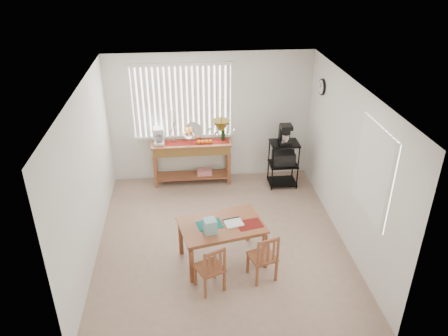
{
  "coord_description": "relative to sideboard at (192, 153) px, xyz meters",
  "views": [
    {
      "loc": [
        -0.53,
        -5.86,
        4.43
      ],
      "look_at": [
        0.1,
        0.55,
        1.05
      ],
      "focal_mm": 35.0,
      "sensor_mm": 36.0,
      "label": 1
    }
  ],
  "objects": [
    {
      "name": "wire_cart",
      "position": [
        1.79,
        -0.3,
        -0.1
      ],
      "size": [
        0.55,
        0.44,
        0.93
      ],
      "color": "black",
      "rests_on": "ground"
    },
    {
      "name": "dining_table",
      "position": [
        0.35,
        -2.52,
        -0.08
      ],
      "size": [
        1.37,
        1.04,
        0.66
      ],
      "color": "brown",
      "rests_on": "ground"
    },
    {
      "name": "ground",
      "position": [
        0.39,
        -2.01,
        -0.67
      ],
      "size": [
        4.0,
        4.5,
        0.01
      ],
      "primitive_type": "cube",
      "color": "tan"
    },
    {
      "name": "chair_right",
      "position": [
        0.91,
        -3.0,
        -0.28
      ],
      "size": [
        0.45,
        0.45,
        0.78
      ],
      "color": "brown",
      "rests_on": "ground"
    },
    {
      "name": "sideboard",
      "position": [
        0.0,
        0.0,
        0.0
      ],
      "size": [
        1.57,
        0.44,
        0.88
      ],
      "color": "brown",
      "rests_on": "ground"
    },
    {
      "name": "chair_left",
      "position": [
        0.14,
        -3.16,
        -0.29
      ],
      "size": [
        0.46,
        0.46,
        0.77
      ],
      "color": "brown",
      "rests_on": "ground"
    },
    {
      "name": "room_shell",
      "position": [
        0.4,
        -1.99,
        1.03
      ],
      "size": [
        4.2,
        4.7,
        2.7
      ],
      "color": "white",
      "rests_on": "ground"
    },
    {
      "name": "cart_items",
      "position": [
        1.79,
        -0.29,
        0.45
      ],
      "size": [
        0.22,
        0.26,
        0.38
      ],
      "color": "black",
      "rests_on": "wire_cart"
    },
    {
      "name": "table_items",
      "position": [
        0.26,
        -2.65,
        0.08
      ],
      "size": [
        1.01,
        0.45,
        0.21
      ],
      "color": "#12675E",
      "rests_on": "dining_table"
    },
    {
      "name": "sideboard_items",
      "position": [
        -0.26,
        0.01,
        0.35
      ],
      "size": [
        1.49,
        0.37,
        0.67
      ],
      "color": "maroon",
      "rests_on": "sideboard"
    }
  ]
}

